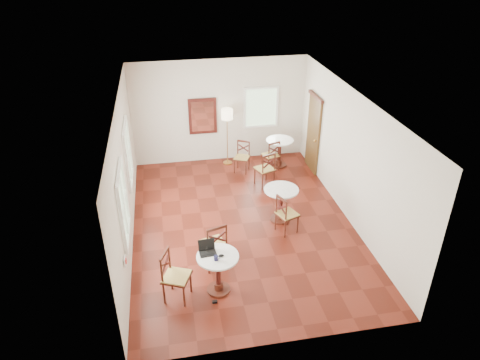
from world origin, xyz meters
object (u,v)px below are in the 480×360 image
(chair_mid_a, at_px, (265,169))
(navy_mug, at_px, (216,258))
(laptop, at_px, (207,249))
(cafe_table_back, at_px, (279,150))
(floor_lamp, at_px, (227,118))
(cafe_table_mid, at_px, (281,201))
(chair_back_a, at_px, (271,155))
(water_glass, at_px, (207,250))
(power_adapter, at_px, (215,302))
(chair_near_a, at_px, (214,245))
(chair_back_b, at_px, (242,157))
(cafe_table_near, at_px, (218,269))
(mouse, at_px, (221,256))
(chair_near_b, at_px, (175,276))
(chair_mid_b, at_px, (286,214))

(chair_mid_a, xyz_separation_m, navy_mug, (-1.82, -3.87, 0.37))
(laptop, xyz_separation_m, navy_mug, (0.13, -0.27, -0.01))
(cafe_table_back, relative_size, floor_lamp, 0.49)
(navy_mug, bearing_deg, cafe_table_mid, 50.72)
(cafe_table_back, xyz_separation_m, chair_back_a, (-0.29, -0.20, -0.06))
(water_glass, relative_size, power_adapter, 1.13)
(water_glass, bearing_deg, chair_near_a, 71.48)
(chair_back_b, bearing_deg, cafe_table_near, -79.45)
(cafe_table_near, xyz_separation_m, water_glass, (-0.18, 0.14, 0.37))
(chair_back_a, relative_size, mouse, 9.09)
(navy_mug, bearing_deg, water_glass, 119.58)
(chair_near_b, bearing_deg, chair_back_b, -1.12)
(cafe_table_back, height_order, chair_near_a, chair_near_a)
(cafe_table_back, xyz_separation_m, chair_mid_a, (-0.67, -1.05, -0.02))
(chair_near_b, xyz_separation_m, floor_lamp, (1.79, 5.28, 0.92))
(mouse, xyz_separation_m, navy_mug, (-0.10, -0.08, 0.03))
(chair_back_a, bearing_deg, water_glass, 44.30)
(floor_lamp, relative_size, laptop, 5.21)
(chair_mid_a, height_order, floor_lamp, floor_lamp)
(cafe_table_back, distance_m, mouse, 5.40)
(chair_back_b, bearing_deg, power_adapter, -79.75)
(chair_near_b, distance_m, floor_lamp, 5.65)
(cafe_table_mid, bearing_deg, chair_mid_b, -89.77)
(power_adapter, bearing_deg, cafe_table_near, 69.48)
(chair_near_b, height_order, laptop, laptop)
(chair_near_a, bearing_deg, navy_mug, 68.90)
(cafe_table_back, height_order, chair_back_a, chair_back_a)
(chair_mid_a, bearing_deg, chair_near_b, 35.10)
(chair_near_b, relative_size, mouse, 10.08)
(cafe_table_back, relative_size, water_glass, 7.79)
(water_glass, bearing_deg, floor_lamp, 76.92)
(chair_near_a, distance_m, navy_mug, 0.91)
(floor_lamp, relative_size, mouse, 16.71)
(chair_mid_b, bearing_deg, chair_mid_a, -22.35)
(chair_back_b, bearing_deg, cafe_table_mid, -54.42)
(chair_near_a, distance_m, floor_lamp, 4.70)
(chair_back_b, xyz_separation_m, floor_lamp, (-0.33, 0.55, 0.98))
(cafe_table_near, height_order, navy_mug, navy_mug)
(cafe_table_back, bearing_deg, mouse, -116.27)
(water_glass, bearing_deg, laptop, 59.73)
(laptop, height_order, power_adapter, laptop)
(cafe_table_back, xyz_separation_m, floor_lamp, (-1.45, 0.43, 0.91))
(chair_back_b, relative_size, power_adapter, 9.44)
(chair_mid_a, xyz_separation_m, water_glass, (-1.96, -3.62, 0.38))
(chair_mid_a, height_order, chair_mid_b, chair_mid_a)
(floor_lamp, height_order, mouse, floor_lamp)
(cafe_table_back, bearing_deg, chair_near_a, -120.81)
(chair_near_b, relative_size, chair_mid_a, 1.02)
(laptop, bearing_deg, cafe_table_back, 56.41)
(chair_near_a, bearing_deg, chair_back_a, -136.04)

